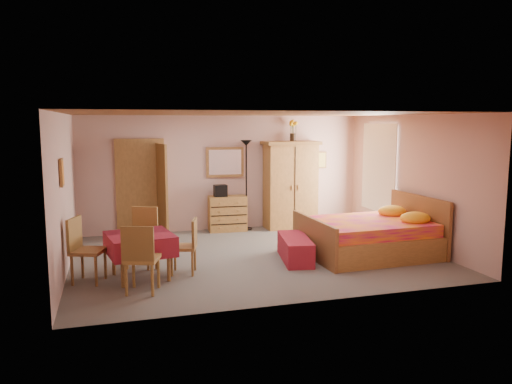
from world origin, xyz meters
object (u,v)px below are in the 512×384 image
object	(u,v)px
stereo	(220,191)
chest_of_drawers	(227,213)
floor_lamp	(246,185)
chair_east	(183,246)
bench	(295,249)
chair_west	(88,250)
wall_mirror	(225,162)
dining_table	(140,256)
sunflower_vase	(293,130)
wardrobe	(290,185)
chair_south	(142,258)
chair_north	(141,238)
bed	(368,227)

from	to	relation	value
stereo	chest_of_drawers	bearing A→B (deg)	6.45
floor_lamp	chair_east	distance (m)	3.54
chest_of_drawers	bench	world-z (taller)	chest_of_drawers
chest_of_drawers	chair_west	xyz separation A→B (m)	(-2.88, -3.00, 0.11)
wall_mirror	stereo	world-z (taller)	wall_mirror
dining_table	sunflower_vase	bearing A→B (deg)	39.68
wardrobe	chair_west	bearing A→B (deg)	-147.10
bench	chair_south	world-z (taller)	chair_south
floor_lamp	chair_south	size ratio (longest dim) A/B	2.02
stereo	chair_west	xyz separation A→B (m)	(-2.72, -2.98, -0.42)
chest_of_drawers	wall_mirror	size ratio (longest dim) A/B	0.98
stereo	bench	distance (m)	2.90
wardrobe	bench	world-z (taller)	wardrobe
chest_of_drawers	bench	distance (m)	2.80
chest_of_drawers	wardrobe	bearing A→B (deg)	0.69
floor_lamp	wardrobe	world-z (taller)	floor_lamp
wardrobe	dining_table	distance (m)	4.69
wardrobe	chair_south	size ratio (longest dim) A/B	1.99
sunflower_vase	dining_table	size ratio (longest dim) A/B	0.50
chair_north	chair_east	bearing A→B (deg)	162.23
wardrobe	chair_east	xyz separation A→B (m)	(-2.91, -2.89, -0.56)
wardrobe	sunflower_vase	world-z (taller)	sunflower_vase
bed	chair_east	bearing A→B (deg)	-178.29
stereo	sunflower_vase	world-z (taller)	sunflower_vase
stereo	chair_south	world-z (taller)	stereo
chair_west	wall_mirror	bearing A→B (deg)	158.88
wall_mirror	bench	distance (m)	3.28
sunflower_vase	bench	distance (m)	3.58
chest_of_drawers	chair_south	distance (m)	4.25
sunflower_vase	chair_south	distance (m)	5.54
chest_of_drawers	bed	size ratio (longest dim) A/B	0.37
bed	chair_west	world-z (taller)	bed
wall_mirror	chest_of_drawers	bearing A→B (deg)	-87.80
floor_lamp	chair_east	xyz separation A→B (m)	(-1.86, -2.96, -0.58)
sunflower_vase	wall_mirror	bearing A→B (deg)	174.15
floor_lamp	chair_south	world-z (taller)	floor_lamp
wall_mirror	sunflower_vase	distance (m)	1.74
wardrobe	sunflower_vase	distance (m)	1.26
chest_of_drawers	bed	bearing A→B (deg)	-50.26
chest_of_drawers	stereo	distance (m)	0.55
sunflower_vase	dining_table	world-z (taller)	sunflower_vase
bench	chair_north	size ratio (longest dim) A/B	1.24
chair_north	dining_table	bearing A→B (deg)	110.17
wardrobe	stereo	bearing A→B (deg)	177.45
chair_east	chair_south	bearing A→B (deg)	152.84
floor_lamp	wall_mirror	bearing A→B (deg)	155.73
floor_lamp	bed	xyz separation A→B (m)	(1.59, -2.76, -0.49)
chest_of_drawers	bench	bearing A→B (deg)	-74.18
wardrobe	dining_table	world-z (taller)	wardrobe
sunflower_vase	bed	size ratio (longest dim) A/B	0.21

